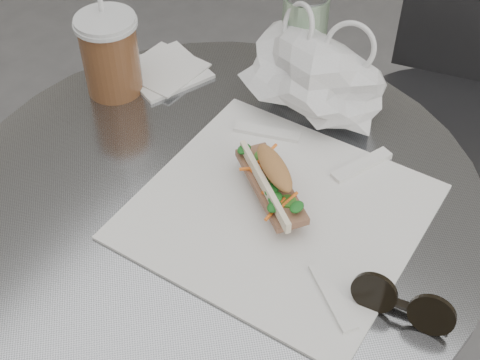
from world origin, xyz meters
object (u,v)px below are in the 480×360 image
Objects in this scene: chair_far at (432,150)px; sunglasses at (402,305)px; drink_can at (304,33)px; iced_coffee at (110,53)px; banh_mi at (272,182)px; cafe_table at (223,303)px.

sunglasses reaches higher than chair_far.
drink_can reaches higher than sunglasses.
sunglasses is at bearing -12.29° from iced_coffee.
sunglasses is (0.23, -0.07, -0.01)m from banh_mi.
drink_can is at bearing 101.18° from cafe_table.
cafe_table is 5.98× the size of sunglasses.
chair_far is 0.83m from banh_mi.
iced_coffee reaches higher than chair_far.
banh_mi is at bearing 25.75° from cafe_table.
iced_coffee is (-0.28, 0.09, 0.34)m from cafe_table.
sunglasses is (0.21, -0.77, 0.44)m from chair_far.
chair_far is at bearing 83.24° from cafe_table.
iced_coffee reaches higher than sunglasses.
iced_coffee is at bearing -133.92° from drink_can.
cafe_table is 0.42m from sunglasses.
cafe_table is 3.78× the size of banh_mi.
iced_coffee is 0.60m from sunglasses.
cafe_table is 2.62× the size of iced_coffee.
drink_can is at bearing 126.37° from sunglasses.
drink_can reaches higher than banh_mi.
banh_mi is (-0.02, -0.70, 0.45)m from chair_far.
iced_coffee reaches higher than banh_mi.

